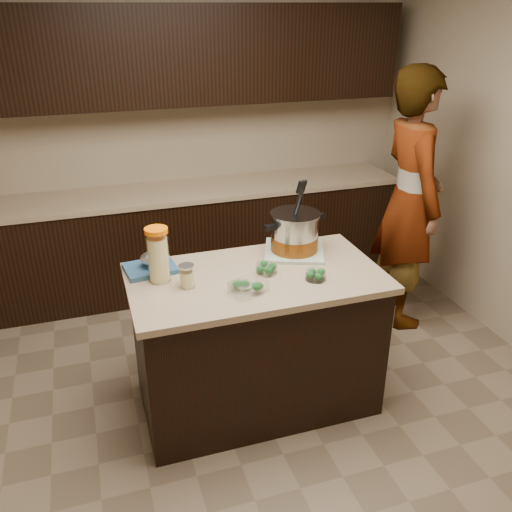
{
  "coord_description": "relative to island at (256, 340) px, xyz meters",
  "views": [
    {
      "loc": [
        -0.86,
        -2.64,
        2.32
      ],
      "look_at": [
        0.0,
        0.0,
        1.02
      ],
      "focal_mm": 38.0,
      "sensor_mm": 36.0,
      "label": 1
    }
  ],
  "objects": [
    {
      "name": "ground_plane",
      "position": [
        0.0,
        0.0,
        -0.45
      ],
      "size": [
        4.0,
        4.0,
        0.0
      ],
      "primitive_type": "plane",
      "color": "brown",
      "rests_on": "ground"
    },
    {
      "name": "room_shell",
      "position": [
        0.0,
        0.0,
        1.26
      ],
      "size": [
        4.04,
        4.04,
        2.72
      ],
      "color": "tan",
      "rests_on": "ground"
    },
    {
      "name": "back_cabinets",
      "position": [
        0.0,
        1.74,
        0.49
      ],
      "size": [
        3.6,
        0.63,
        2.33
      ],
      "color": "black",
      "rests_on": "ground"
    },
    {
      "name": "island",
      "position": [
        0.0,
        0.0,
        0.0
      ],
      "size": [
        1.46,
        0.81,
        0.9
      ],
      "color": "black",
      "rests_on": "ground"
    },
    {
      "name": "dish_towel",
      "position": [
        0.32,
        0.22,
        0.46
      ],
      "size": [
        0.47,
        0.47,
        0.02
      ],
      "primitive_type": "cube",
      "rotation": [
        0.0,
        0.0,
        -0.37
      ],
      "color": "#6A8D5F",
      "rests_on": "island"
    },
    {
      "name": "stock_pot",
      "position": [
        0.32,
        0.22,
        0.57
      ],
      "size": [
        0.43,
        0.37,
        0.44
      ],
      "rotation": [
        0.0,
        0.0,
        0.23
      ],
      "color": "#B7B7BC",
      "rests_on": "dish_towel"
    },
    {
      "name": "lemonade_pitcher",
      "position": [
        -0.54,
        0.1,
        0.59
      ],
      "size": [
        0.13,
        0.13,
        0.31
      ],
      "rotation": [
        0.0,
        0.0,
        -0.02
      ],
      "color": "#D8CD84",
      "rests_on": "island"
    },
    {
      "name": "mason_jar",
      "position": [
        -0.4,
        -0.02,
        0.51
      ],
      "size": [
        0.1,
        0.1,
        0.14
      ],
      "rotation": [
        0.0,
        0.0,
        -0.14
      ],
      "color": "#D8CD84",
      "rests_on": "island"
    },
    {
      "name": "broccoli_tub_left",
      "position": [
        0.06,
        0.0,
        0.47
      ],
      "size": [
        0.15,
        0.15,
        0.06
      ],
      "rotation": [
        0.0,
        0.0,
        -0.26
      ],
      "color": "silver",
      "rests_on": "island"
    },
    {
      "name": "broccoli_tub_right",
      "position": [
        0.3,
        -0.16,
        0.47
      ],
      "size": [
        0.13,
        0.13,
        0.05
      ],
      "rotation": [
        0.0,
        0.0,
        -0.16
      ],
      "color": "silver",
      "rests_on": "island"
    },
    {
      "name": "broccoli_tub_rect",
      "position": [
        -0.1,
        -0.18,
        0.48
      ],
      "size": [
        0.22,
        0.2,
        0.07
      ],
      "rotation": [
        0.0,
        0.0,
        0.41
      ],
      "color": "silver",
      "rests_on": "island"
    },
    {
      "name": "blue_tray",
      "position": [
        -0.56,
        0.25,
        0.49
      ],
      "size": [
        0.31,
        0.27,
        0.11
      ],
      "rotation": [
        0.0,
        0.0,
        0.13
      ],
      "color": "navy",
      "rests_on": "island"
    },
    {
      "name": "person",
      "position": [
        1.42,
        0.66,
        0.53
      ],
      "size": [
        0.57,
        0.78,
        1.96
      ],
      "primitive_type": "imported",
      "rotation": [
        0.0,
        0.0,
        1.42
      ],
      "color": "gray",
      "rests_on": "ground"
    }
  ]
}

